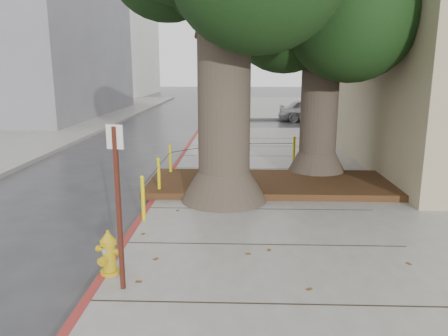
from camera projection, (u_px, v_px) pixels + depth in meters
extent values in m
plane|color=#28282B|center=(235.00, 252.00, 7.79)|extent=(140.00, 140.00, 0.00)
cube|color=slate|center=(310.00, 106.00, 36.78)|extent=(16.00, 20.00, 0.15)
cube|color=maroon|center=(152.00, 204.00, 10.27)|extent=(0.14, 26.00, 0.16)
cube|color=black|center=(271.00, 184.00, 11.50)|extent=(6.40, 2.60, 0.16)
cube|color=slate|center=(9.00, 24.00, 28.39)|extent=(12.00, 16.00, 12.00)
cube|color=silver|center=(93.00, 30.00, 50.52)|extent=(12.00, 18.00, 15.00)
cone|color=#4C3F33|center=(224.00, 185.00, 10.31)|extent=(2.04, 2.04, 0.70)
cylinder|color=#4C3F33|center=(224.00, 99.00, 9.86)|extent=(1.20, 1.20, 4.22)
cone|color=#4C3F33|center=(316.00, 163.00, 12.66)|extent=(1.77, 1.77, 0.70)
cylinder|color=#4C3F33|center=(320.00, 100.00, 12.25)|extent=(1.04, 1.04, 3.84)
sphere|color=#183311|center=(362.00, 2.00, 12.01)|extent=(3.00, 3.00, 3.00)
cylinder|color=#CFBC0B|center=(143.00, 199.00, 8.89)|extent=(0.08, 0.08, 0.90)
sphere|color=#CFBC0B|center=(142.00, 178.00, 8.79)|extent=(0.09, 0.09, 0.09)
cylinder|color=#CFBC0B|center=(159.00, 177.00, 10.64)|extent=(0.08, 0.08, 0.90)
sphere|color=#CFBC0B|center=(158.00, 159.00, 10.54)|extent=(0.09, 0.09, 0.09)
cylinder|color=#CFBC0B|center=(170.00, 162.00, 12.39)|extent=(0.08, 0.08, 0.90)
sphere|color=#CFBC0B|center=(170.00, 146.00, 12.29)|extent=(0.09, 0.09, 0.09)
cylinder|color=#CFBC0B|center=(225.00, 152.00, 13.80)|extent=(0.08, 0.08, 0.90)
sphere|color=#CFBC0B|center=(225.00, 138.00, 13.70)|extent=(0.09, 0.09, 0.09)
cylinder|color=#CFBC0B|center=(294.00, 152.00, 13.92)|extent=(0.08, 0.08, 0.90)
sphere|color=#CFBC0B|center=(294.00, 138.00, 13.82)|extent=(0.09, 0.09, 0.09)
cylinder|color=black|center=(151.00, 175.00, 9.70)|extent=(0.02, 1.80, 0.02)
cylinder|color=black|center=(165.00, 159.00, 11.46)|extent=(0.02, 1.80, 0.02)
cylinder|color=black|center=(199.00, 148.00, 13.04)|extent=(1.51, 1.51, 0.02)
cylinder|color=black|center=(260.00, 144.00, 13.80)|extent=(2.20, 0.22, 0.02)
cylinder|color=gold|center=(110.00, 272.00, 6.64)|extent=(0.37, 0.37, 0.05)
cylinder|color=gold|center=(109.00, 257.00, 6.59)|extent=(0.25, 0.25, 0.45)
cylinder|color=gold|center=(108.00, 242.00, 6.53)|extent=(0.33, 0.33, 0.06)
cone|color=gold|center=(108.00, 237.00, 6.52)|extent=(0.31, 0.31, 0.13)
cylinder|color=gold|center=(108.00, 232.00, 6.50)|extent=(0.06, 0.06, 0.05)
cylinder|color=gold|center=(102.00, 249.00, 6.60)|extent=(0.15, 0.12, 0.08)
cylinder|color=gold|center=(115.00, 251.00, 6.52)|extent=(0.15, 0.12, 0.08)
cylinder|color=gold|center=(105.00, 260.00, 6.49)|extent=(0.15, 0.16, 0.12)
cube|color=#5999D8|center=(105.00, 252.00, 6.47)|extent=(0.06, 0.02, 0.06)
cube|color=#471911|center=(119.00, 211.00, 5.94)|extent=(0.06, 0.06, 2.31)
cube|color=silver|center=(115.00, 137.00, 5.71)|extent=(0.23, 0.06, 0.32)
imported|color=#A6A6AB|center=(312.00, 110.00, 26.57)|extent=(4.18, 1.99, 1.38)
imported|color=maroon|center=(381.00, 113.00, 26.20)|extent=(3.57, 1.26, 1.17)
imported|color=black|center=(27.00, 112.00, 25.79)|extent=(2.23, 4.84, 1.37)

